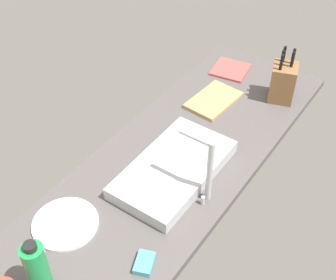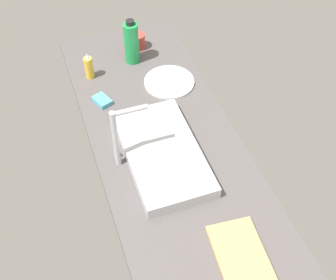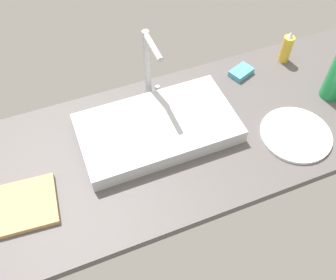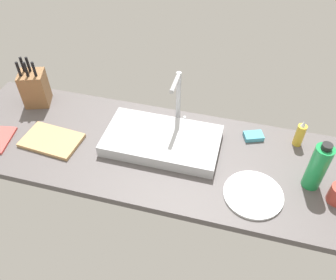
# 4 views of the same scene
# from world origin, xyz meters

# --- Properties ---
(countertop_slab) EXTENTS (1.97, 0.63, 0.04)m
(countertop_slab) POSITION_xyz_m (0.00, 0.00, 0.02)
(countertop_slab) COLOR #514C4C
(countertop_slab) RESTS_ON ground
(sink_basin) EXTENTS (0.54, 0.30, 0.06)m
(sink_basin) POSITION_xyz_m (0.02, 0.04, 0.06)
(sink_basin) COLOR #B7BABF
(sink_basin) RESTS_ON countertop_slab
(faucet) EXTENTS (0.06, 0.15, 0.30)m
(faucet) POSITION_xyz_m (0.06, 0.21, 0.21)
(faucet) COLOR #B7BABF
(faucet) RESTS_ON countertop_slab
(knife_block) EXTENTS (0.16, 0.15, 0.27)m
(knife_block) POSITION_xyz_m (-0.71, 0.19, 0.13)
(knife_block) COLOR brown
(knife_block) RESTS_ON countertop_slab
(cutting_board) EXTENTS (0.29, 0.20, 0.02)m
(cutting_board) POSITION_xyz_m (-0.49, -0.07, 0.04)
(cutting_board) COLOR tan
(cutting_board) RESTS_ON countertop_slab
(water_bottle) EXTENTS (0.08, 0.08, 0.24)m
(water_bottle) POSITION_xyz_m (0.70, -0.02, 0.15)
(water_bottle) COLOR #1E8E47
(water_bottle) RESTS_ON countertop_slab
(dinner_plate) EXTENTS (0.25, 0.25, 0.01)m
(dinner_plate) POSITION_xyz_m (0.47, -0.14, 0.04)
(dinner_plate) COLOR white
(dinner_plate) RESTS_ON countertop_slab
(dish_towel) EXTENTS (0.21, 0.20, 0.01)m
(dish_towel) POSITION_xyz_m (-0.78, -0.14, 0.04)
(dish_towel) COLOR #CC4C47
(dish_towel) RESTS_ON countertop_slab
(dish_sponge) EXTENTS (0.11, 0.09, 0.02)m
(dish_sponge) POSITION_xyz_m (0.44, 0.20, 0.05)
(dish_sponge) COLOR #4CA3BC
(dish_sponge) RESTS_ON countertop_slab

